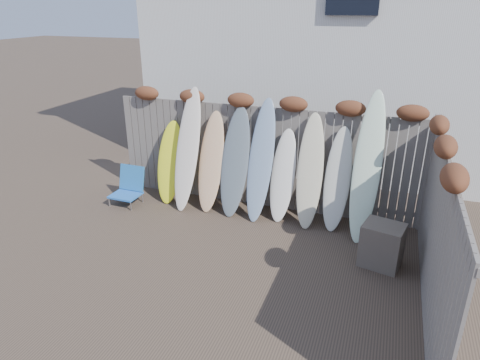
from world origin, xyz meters
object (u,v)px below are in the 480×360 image
(lattice_panel, at_px, (434,215))
(surfboard_0, at_px, (170,162))
(beach_chair, at_px, (129,186))
(wooden_crate, at_px, (382,245))

(lattice_panel, bearing_deg, surfboard_0, 170.56)
(beach_chair, xyz_separation_m, surfboard_0, (0.75, 0.41, 0.47))
(wooden_crate, height_order, surfboard_0, surfboard_0)
(lattice_panel, relative_size, surfboard_0, 0.95)
(wooden_crate, bearing_deg, lattice_panel, 28.05)
(lattice_panel, xyz_separation_m, surfboard_0, (-4.87, 0.69, 0.01))
(lattice_panel, bearing_deg, wooden_crate, -153.33)
(wooden_crate, xyz_separation_m, lattice_panel, (0.69, 0.37, 0.45))
(beach_chair, height_order, lattice_panel, lattice_panel)
(wooden_crate, bearing_deg, surfboard_0, 165.81)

